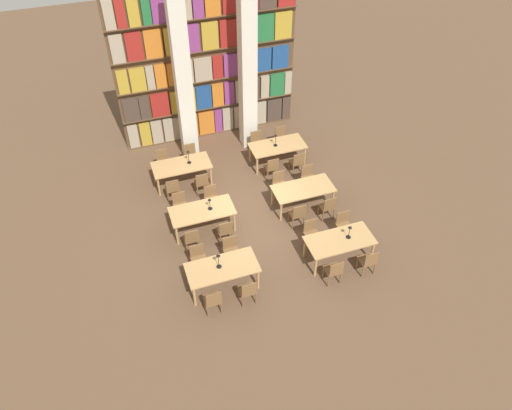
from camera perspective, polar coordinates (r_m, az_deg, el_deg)
ground_plane at (r=15.56m, az=-0.28°, el=-1.29°), size 40.00×40.00×0.00m
bookshelf_bank at (r=17.87m, az=-5.51°, el=15.42°), size 6.37×0.35×5.50m
pillar_left at (r=16.56m, az=-8.37°, el=14.11°), size 0.52×0.52×6.00m
pillar_center at (r=17.02m, az=-0.97°, el=15.39°), size 0.52×0.52×6.00m
reading_table_0 at (r=13.24m, az=-3.88°, el=-7.33°), size 1.90×0.92×0.76m
chair_0 at (r=12.88m, az=-4.94°, el=-10.80°), size 0.42×0.40×0.89m
chair_1 at (r=13.81m, az=-6.59°, el=-6.06°), size 0.42×0.40×0.89m
chair_2 at (r=13.02m, az=-0.93°, el=-9.76°), size 0.42×0.40×0.89m
chair_3 at (r=13.94m, az=-2.87°, el=-5.15°), size 0.42×0.40×0.89m
desk_lamp_0 at (r=12.94m, az=-4.32°, el=-6.11°), size 0.14×0.14×0.49m
reading_table_1 at (r=14.06m, az=9.53°, el=-4.16°), size 1.90×0.92×0.76m
chair_4 at (r=13.59m, az=8.90°, el=-7.40°), size 0.42×0.40×0.89m
chair_5 at (r=14.47m, az=6.36°, el=-3.15°), size 0.42×0.40×0.89m
chair_6 at (r=13.99m, az=12.71°, el=-6.26°), size 0.42×0.40×0.89m
chair_7 at (r=14.84m, az=10.00°, el=-2.20°), size 0.42×0.40×0.89m
desk_lamp_1 at (r=13.89m, az=10.65°, el=-2.81°), size 0.14×0.14×0.44m
reading_table_2 at (r=14.79m, az=-6.17°, el=-0.84°), size 1.90×0.92×0.76m
chair_8 at (r=14.34m, az=-7.37°, el=-3.80°), size 0.42×0.40×0.89m
chair_9 at (r=15.40m, az=-8.66°, el=0.02°), size 0.42×0.40×0.89m
chair_10 at (r=14.47m, az=-3.55°, el=-2.90°), size 0.42×0.40×0.89m
chair_11 at (r=15.53m, az=-5.10°, el=0.83°), size 0.42×0.40×0.89m
desk_lamp_2 at (r=14.57m, az=-5.33°, el=0.35°), size 0.14×0.14×0.41m
reading_table_3 at (r=15.51m, az=5.40°, el=1.71°), size 1.90×0.92×0.76m
chair_12 at (r=14.99m, az=4.77°, el=-1.01°), size 0.42×0.40×0.89m
chair_13 at (r=16.00m, az=2.72°, el=2.48°), size 0.42×0.40×0.89m
chair_14 at (r=15.33m, az=8.20°, el=-0.16°), size 0.42×0.40×0.89m
chair_15 at (r=16.32m, az=5.99°, el=3.20°), size 0.42×0.40×0.89m
reading_table_4 at (r=16.53m, az=-8.50°, el=4.35°), size 1.90×0.92×0.76m
chair_16 at (r=16.02m, az=-9.53°, el=1.89°), size 0.42×0.40×0.89m
chair_17 at (r=17.18m, az=-10.56°, el=4.95°), size 0.42×0.40×0.89m
chair_18 at (r=16.13m, az=-6.24°, el=2.62°), size 0.42×0.40×0.89m
chair_19 at (r=17.29m, az=-7.47°, el=5.62°), size 0.42×0.40×0.89m
desk_lamp_3 at (r=16.32m, az=-7.74°, el=5.74°), size 0.14×0.14×0.50m
reading_table_5 at (r=17.22m, az=2.47°, el=6.62°), size 1.90×0.92×0.76m
chair_20 at (r=16.64m, az=1.81°, el=4.35°), size 0.42×0.40×0.89m
chair_21 at (r=17.76m, az=0.13°, el=7.17°), size 0.42×0.40×0.89m
chair_22 at (r=16.93m, az=4.74°, el=4.96°), size 0.42×0.40×0.89m
chair_23 at (r=18.03m, az=2.91°, el=7.71°), size 0.42×0.40×0.89m
desk_lamp_4 at (r=16.97m, az=2.26°, el=7.67°), size 0.14×0.14×0.47m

